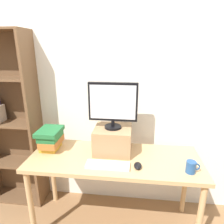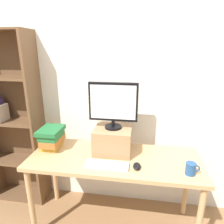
{
  "view_description": "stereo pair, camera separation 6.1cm",
  "coord_description": "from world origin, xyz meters",
  "px_view_note": "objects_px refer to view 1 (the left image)",
  "views": [
    {
      "loc": [
        0.17,
        -1.6,
        1.73
      ],
      "look_at": [
        -0.03,
        0.05,
        1.19
      ],
      "focal_mm": 32.0,
      "sensor_mm": 36.0,
      "label": 1
    },
    {
      "loc": [
        0.23,
        -1.59,
        1.73
      ],
      "look_at": [
        -0.03,
        0.05,
        1.19
      ],
      "focal_mm": 32.0,
      "sensor_mm": 36.0,
      "label": 2
    }
  ],
  "objects_px": {
    "computer_monitor": "(113,104)",
    "computer_mouse": "(138,166)",
    "desk": "(114,165)",
    "coffee_mug": "(191,167)",
    "riser_box": "(113,139)",
    "keyboard": "(108,165)",
    "book_stack": "(51,138)",
    "bookshelf_unit": "(7,121)"
  },
  "relations": [
    {
      "from": "computer_monitor",
      "to": "book_stack",
      "type": "distance_m",
      "value": 0.71
    },
    {
      "from": "bookshelf_unit",
      "to": "computer_monitor",
      "type": "xyz_separation_m",
      "value": [
        1.17,
        -0.16,
        0.28
      ]
    },
    {
      "from": "riser_box",
      "to": "bookshelf_unit",
      "type": "bearing_deg",
      "value": 172.27
    },
    {
      "from": "computer_monitor",
      "to": "computer_mouse",
      "type": "height_order",
      "value": "computer_monitor"
    },
    {
      "from": "bookshelf_unit",
      "to": "book_stack",
      "type": "bearing_deg",
      "value": -18.72
    },
    {
      "from": "book_stack",
      "to": "desk",
      "type": "bearing_deg",
      "value": -7.81
    },
    {
      "from": "bookshelf_unit",
      "to": "computer_monitor",
      "type": "relative_size",
      "value": 4.28
    },
    {
      "from": "book_stack",
      "to": "coffee_mug",
      "type": "relative_size",
      "value": 2.42
    },
    {
      "from": "bookshelf_unit",
      "to": "computer_mouse",
      "type": "distance_m",
      "value": 1.48
    },
    {
      "from": "desk",
      "to": "book_stack",
      "type": "distance_m",
      "value": 0.67
    },
    {
      "from": "desk",
      "to": "keyboard",
      "type": "xyz_separation_m",
      "value": [
        -0.04,
        -0.15,
        0.1
      ]
    },
    {
      "from": "book_stack",
      "to": "coffee_mug",
      "type": "distance_m",
      "value": 1.3
    },
    {
      "from": "riser_box",
      "to": "keyboard",
      "type": "bearing_deg",
      "value": -92.72
    },
    {
      "from": "riser_box",
      "to": "computer_mouse",
      "type": "relative_size",
      "value": 3.32
    },
    {
      "from": "desk",
      "to": "bookshelf_unit",
      "type": "relative_size",
      "value": 0.82
    },
    {
      "from": "riser_box",
      "to": "computer_monitor",
      "type": "height_order",
      "value": "computer_monitor"
    },
    {
      "from": "book_stack",
      "to": "coffee_mug",
      "type": "xyz_separation_m",
      "value": [
        1.27,
        -0.25,
        -0.06
      ]
    },
    {
      "from": "desk",
      "to": "computer_monitor",
      "type": "xyz_separation_m",
      "value": [
        -0.03,
        0.12,
        0.56
      ]
    },
    {
      "from": "bookshelf_unit",
      "to": "book_stack",
      "type": "xyz_separation_m",
      "value": [
        0.56,
        -0.19,
        -0.08
      ]
    },
    {
      "from": "book_stack",
      "to": "computer_monitor",
      "type": "bearing_deg",
      "value": 2.82
    },
    {
      "from": "desk",
      "to": "coffee_mug",
      "type": "xyz_separation_m",
      "value": [
        0.63,
        -0.16,
        0.14
      ]
    },
    {
      "from": "desk",
      "to": "coffee_mug",
      "type": "height_order",
      "value": "coffee_mug"
    },
    {
      "from": "riser_box",
      "to": "book_stack",
      "type": "distance_m",
      "value": 0.61
    },
    {
      "from": "desk",
      "to": "bookshelf_unit",
      "type": "bearing_deg",
      "value": 166.95
    },
    {
      "from": "desk",
      "to": "book_stack",
      "type": "height_order",
      "value": "book_stack"
    },
    {
      "from": "computer_mouse",
      "to": "coffee_mug",
      "type": "xyz_separation_m",
      "value": [
        0.42,
        -0.02,
        0.03
      ]
    },
    {
      "from": "desk",
      "to": "keyboard",
      "type": "distance_m",
      "value": 0.19
    },
    {
      "from": "keyboard",
      "to": "bookshelf_unit",
      "type": "bearing_deg",
      "value": 159.52
    },
    {
      "from": "keyboard",
      "to": "coffee_mug",
      "type": "xyz_separation_m",
      "value": [
        0.67,
        -0.01,
        0.04
      ]
    },
    {
      "from": "keyboard",
      "to": "coffee_mug",
      "type": "distance_m",
      "value": 0.67
    },
    {
      "from": "desk",
      "to": "keyboard",
      "type": "bearing_deg",
      "value": -104.39
    },
    {
      "from": "bookshelf_unit",
      "to": "computer_mouse",
      "type": "xyz_separation_m",
      "value": [
        1.41,
        -0.42,
        -0.17
      ]
    },
    {
      "from": "computer_monitor",
      "to": "computer_mouse",
      "type": "distance_m",
      "value": 0.57
    },
    {
      "from": "computer_monitor",
      "to": "desk",
      "type": "bearing_deg",
      "value": -77.14
    },
    {
      "from": "desk",
      "to": "riser_box",
      "type": "relative_size",
      "value": 4.5
    },
    {
      "from": "computer_monitor",
      "to": "book_stack",
      "type": "bearing_deg",
      "value": -177.18
    },
    {
      "from": "book_stack",
      "to": "keyboard",
      "type": "bearing_deg",
      "value": -22.11
    },
    {
      "from": "bookshelf_unit",
      "to": "coffee_mug",
      "type": "xyz_separation_m",
      "value": [
        1.83,
        -0.44,
        -0.14
      ]
    },
    {
      "from": "keyboard",
      "to": "book_stack",
      "type": "bearing_deg",
      "value": 157.89
    },
    {
      "from": "desk",
      "to": "computer_mouse",
      "type": "height_order",
      "value": "computer_mouse"
    },
    {
      "from": "keyboard",
      "to": "computer_mouse",
      "type": "relative_size",
      "value": 3.55
    },
    {
      "from": "desk",
      "to": "coffee_mug",
      "type": "bearing_deg",
      "value": -14.28
    }
  ]
}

